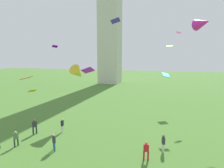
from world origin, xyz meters
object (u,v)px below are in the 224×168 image
(kite_flying_5, at_px, (26,78))
(kite_flying_8, at_px, (78,73))
(person_3, at_px, (163,142))
(person_4, at_px, (62,124))
(kite_flying_4, at_px, (202,23))
(person_5, at_px, (16,138))
(kite_flying_2, at_px, (55,46))
(person_0, at_px, (35,126))
(kite_flying_0, at_px, (88,70))
(kite_flying_1, at_px, (115,21))
(kite_flying_11, at_px, (32,91))
(kite_flying_9, at_px, (166,75))
(kite_flying_7, at_px, (170,46))
(person_2, at_px, (146,150))
(kite_flying_10, at_px, (179,32))
(person_1, at_px, (54,141))

(kite_flying_5, relative_size, kite_flying_8, 0.60)
(person_3, relative_size, person_4, 1.01)
(kite_flying_4, height_order, kite_flying_5, kite_flying_4)
(person_5, bearing_deg, kite_flying_2, 36.68)
(person_0, xyz_separation_m, kite_flying_2, (-5.77, 12.87, 9.60))
(kite_flying_0, distance_m, kite_flying_1, 6.15)
(person_3, bearing_deg, person_0, -102.54)
(kite_flying_2, relative_size, kite_flying_11, 1.09)
(kite_flying_1, distance_m, kite_flying_5, 13.79)
(kite_flying_5, distance_m, kite_flying_9, 20.77)
(kite_flying_11, bearing_deg, kite_flying_7, 143.34)
(kite_flying_7, bearing_deg, kite_flying_0, -141.36)
(kite_flying_7, xyz_separation_m, kite_flying_11, (-15.22, -11.00, -5.55))
(person_5, bearing_deg, person_4, -12.55)
(person_2, height_order, kite_flying_10, kite_flying_10)
(person_0, height_order, kite_flying_4, kite_flying_4)
(kite_flying_2, height_order, kite_flying_4, kite_flying_4)
(person_5, xyz_separation_m, kite_flying_1, (8.17, 6.34, 11.61))
(person_0, bearing_deg, kite_flying_10, -20.44)
(person_4, bearing_deg, kite_flying_9, 125.66)
(kite_flying_0, xyz_separation_m, kite_flying_8, (-4.18, 5.70, -0.86))
(person_3, relative_size, kite_flying_9, 0.86)
(kite_flying_10, distance_m, kite_flying_11, 24.42)
(kite_flying_7, height_order, kite_flying_10, kite_flying_10)
(person_1, distance_m, kite_flying_0, 7.51)
(kite_flying_5, height_order, kite_flying_7, kite_flying_7)
(person_5, height_order, kite_flying_0, kite_flying_0)
(kite_flying_1, bearing_deg, kite_flying_9, -120.55)
(kite_flying_4, relative_size, kite_flying_9, 1.49)
(kite_flying_5, bearing_deg, person_4, 147.31)
(kite_flying_7, xyz_separation_m, kite_flying_9, (-0.41, 2.36, -4.44))
(kite_flying_0, relative_size, kite_flying_10, 1.40)
(kite_flying_5, bearing_deg, kite_flying_2, -95.07)
(person_4, bearing_deg, kite_flying_7, 119.02)
(kite_flying_2, xyz_separation_m, kite_flying_8, (7.87, -6.22, -4.16))
(kite_flying_1, relative_size, kite_flying_9, 0.51)
(person_5, xyz_separation_m, kite_flying_2, (-6.08, 15.82, 9.71))
(person_4, relative_size, kite_flying_2, 1.49)
(kite_flying_2, bearing_deg, person_1, -112.11)
(kite_flying_4, distance_m, kite_flying_9, 9.07)
(kite_flying_7, bearing_deg, person_3, -107.30)
(kite_flying_2, height_order, kite_flying_7, kite_flying_2)
(person_4, relative_size, kite_flying_11, 1.63)
(person_1, height_order, kite_flying_8, kite_flying_8)
(kite_flying_2, xyz_separation_m, kite_flying_7, (19.83, -0.55, -0.35))
(kite_flying_7, bearing_deg, kite_flying_1, -138.99)
(kite_flying_0, height_order, kite_flying_7, kite_flying_7)
(person_1, xyz_separation_m, kite_flying_1, (4.16, 5.91, 11.57))
(kite_flying_0, bearing_deg, person_3, 2.40)
(person_1, bearing_deg, person_4, -22.21)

